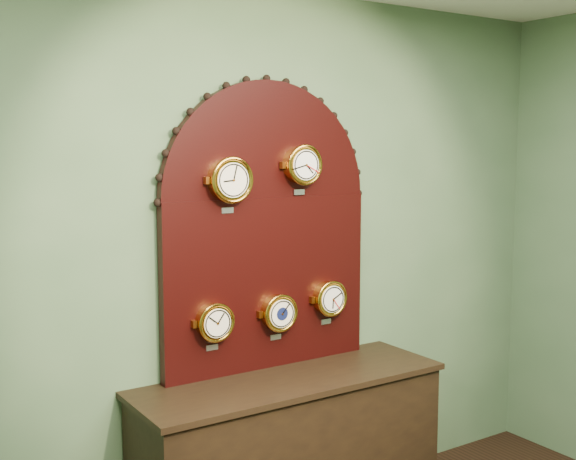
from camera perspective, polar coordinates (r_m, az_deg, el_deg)
wall_back at (r=3.82m, az=-2.05°, el=-2.31°), size 4.00×0.00×4.00m
shop_counter at (r=3.89m, az=0.17°, el=-17.55°), size 1.60×0.50×0.80m
display_board at (r=3.75m, az=-1.67°, el=1.00°), size 1.26×0.06×1.53m
roman_clock at (r=3.55m, az=-4.57°, el=3.96°), size 0.23×0.08×0.28m
arabic_clock at (r=3.78m, az=1.17°, el=5.16°), size 0.21×0.08×0.27m
hygrometer at (r=3.61m, az=-5.81°, el=-7.25°), size 0.20×0.08×0.25m
barometer at (r=3.80m, az=-0.73°, el=-6.55°), size 0.20×0.08×0.25m
tide_clock at (r=3.97m, az=3.30°, el=-5.40°), size 0.20×0.08×0.25m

